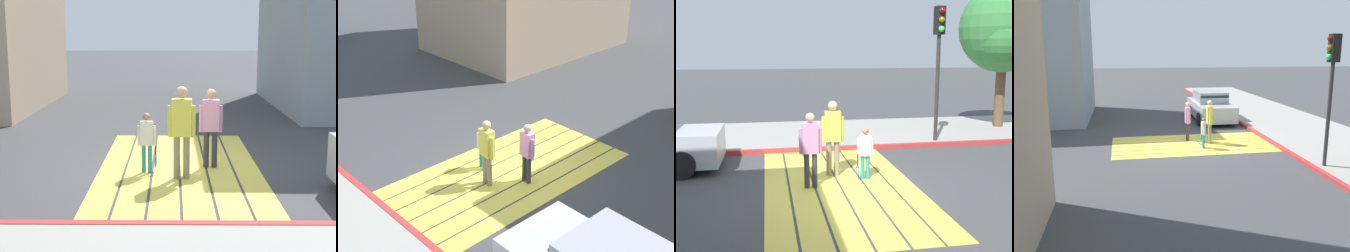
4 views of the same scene
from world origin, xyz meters
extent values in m
plane|color=#424244|center=(0.00, 0.00, 0.00)|extent=(120.00, 120.00, 0.00)
cube|color=#EAD64C|center=(0.00, -1.38, 0.01)|extent=(6.40, 0.50, 0.01)
cube|color=#EAD64C|center=(0.00, -0.82, 0.01)|extent=(6.40, 0.50, 0.01)
cube|color=#EAD64C|center=(0.00, -0.27, 0.01)|extent=(6.40, 0.50, 0.01)
cube|color=#EAD64C|center=(0.00, 0.28, 0.01)|extent=(6.40, 0.50, 0.01)
cube|color=#EAD64C|center=(0.00, 0.83, 0.01)|extent=(6.40, 0.50, 0.01)
cube|color=#EAD64C|center=(0.00, 1.38, 0.01)|extent=(6.40, 0.50, 0.01)
cube|color=#BC3333|center=(-3.25, 0.00, 0.07)|extent=(0.16, 40.00, 0.13)
cube|color=#1E2833|center=(-1.99, -4.04, 1.21)|extent=(1.48, 0.35, 0.49)
cylinder|color=black|center=(-1.10, -3.50, 0.33)|extent=(0.23, 0.66, 0.66)
cylinder|color=gray|center=(-0.72, 0.06, 0.42)|extent=(0.13, 0.13, 0.84)
cylinder|color=gray|center=(-0.74, -0.12, 0.42)|extent=(0.13, 0.13, 0.84)
cube|color=#D8D84C|center=(-0.73, -0.03, 1.19)|extent=(0.26, 0.39, 0.70)
sphere|color=tan|center=(-0.73, -0.03, 1.67)|extent=(0.22, 0.22, 0.22)
cylinder|color=#D8D84C|center=(-0.71, 0.18, 1.12)|extent=(0.09, 0.09, 0.60)
cylinder|color=#D8D84C|center=(-0.75, -0.25, 1.12)|extent=(0.09, 0.09, 0.60)
cylinder|color=#333338|center=(0.07, -0.55, 0.39)|extent=(0.12, 0.12, 0.77)
cylinder|color=#333338|center=(0.06, -0.72, 0.39)|extent=(0.12, 0.12, 0.77)
cube|color=#D18CC6|center=(0.06, -0.64, 1.10)|extent=(0.23, 0.35, 0.65)
sphere|color=tan|center=(0.06, -0.64, 1.54)|extent=(0.20, 0.20, 0.20)
cylinder|color=#D18CC6|center=(0.07, -0.44, 1.03)|extent=(0.08, 0.08, 0.55)
cylinder|color=#D18CC6|center=(0.05, -0.84, 1.03)|extent=(0.08, 0.08, 0.55)
cylinder|color=teal|center=(-0.32, 0.71, 0.28)|extent=(0.09, 0.09, 0.57)
cylinder|color=teal|center=(-0.32, 0.59, 0.28)|extent=(0.09, 0.09, 0.57)
cube|color=white|center=(-0.32, 0.65, 0.81)|extent=(0.16, 0.26, 0.47)
sphere|color=#9E7051|center=(-0.32, 0.65, 1.14)|extent=(0.15, 0.15, 0.15)
cylinder|color=white|center=(-0.31, 0.80, 0.76)|extent=(0.06, 0.06, 0.40)
cylinder|color=white|center=(-0.33, 0.50, 0.76)|extent=(0.06, 0.06, 0.40)
cylinder|color=black|center=(-0.30, 0.47, 0.48)|extent=(0.03, 0.03, 0.28)
torus|color=blue|center=(-0.30, 0.47, 0.23)|extent=(0.28, 0.04, 0.28)
camera|label=1|loc=(-9.92, 0.15, 2.80)|focal=53.39mm
camera|label=2|loc=(-7.56, -8.06, 6.82)|focal=52.22mm
camera|label=3|loc=(8.79, -1.51, 2.93)|focal=45.22mm
camera|label=4|loc=(2.79, 13.68, 3.79)|focal=38.00mm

